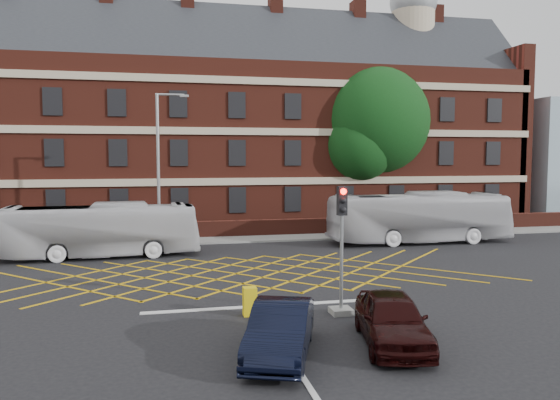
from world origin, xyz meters
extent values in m
plane|color=black|center=(0.00, 0.00, 0.00)|extent=(120.00, 120.00, 0.00)
cube|color=#5A2117|center=(0.00, 22.00, 6.00)|extent=(50.00, 12.00, 12.00)
cube|color=black|center=(0.00, 22.00, 12.00)|extent=(51.00, 10.61, 10.61)
cube|color=#B7A88C|center=(0.00, 15.92, 7.00)|extent=(50.00, 0.18, 0.50)
cube|color=black|center=(0.00, 15.94, 5.50)|extent=(1.20, 0.14, 1.80)
cube|color=#4D1D14|center=(-7.00, 22.00, 16.50)|extent=(1.00, 1.40, 3.20)
cylinder|color=#B7A88C|center=(18.00, 22.00, 15.00)|extent=(3.60, 3.60, 6.00)
sphere|color=gray|center=(18.00, 22.00, 18.40)|extent=(4.00, 4.00, 4.00)
cube|color=#4D1D14|center=(0.00, 13.00, 0.55)|extent=(56.00, 0.50, 1.10)
cube|color=slate|center=(0.00, 12.00, 0.06)|extent=(60.00, 3.00, 0.12)
cube|color=#CC990C|center=(0.00, 2.00, 0.01)|extent=(8.22, 8.22, 0.02)
cube|color=silver|center=(0.00, -3.50, 0.01)|extent=(8.00, 0.30, 0.02)
cube|color=silver|center=(0.00, -10.00, 0.01)|extent=(0.15, 14.00, 0.02)
imported|color=silver|center=(-6.39, 7.56, 1.42)|extent=(10.26, 2.71, 2.84)
imported|color=silver|center=(12.09, 8.40, 1.55)|extent=(11.21, 2.84, 3.11)
imported|color=black|center=(-0.22, -8.29, 0.70)|extent=(2.82, 4.51, 1.40)
imported|color=black|center=(3.01, -8.11, 0.73)|extent=(2.60, 4.56, 1.46)
cylinder|color=black|center=(12.75, 17.38, 3.14)|extent=(0.90, 0.90, 6.28)
sphere|color=black|center=(12.75, 17.38, 7.94)|extent=(8.28, 8.28, 8.28)
sphere|color=black|center=(11.25, 16.58, 6.08)|extent=(5.38, 5.38, 5.38)
sphere|color=black|center=(14.25, 18.18, 6.48)|extent=(4.97, 4.97, 4.97)
cube|color=slate|center=(2.58, -4.98, 0.10)|extent=(0.70, 0.70, 0.20)
cylinder|color=gray|center=(2.58, -4.98, 1.75)|extent=(0.12, 0.12, 3.50)
cube|color=black|center=(2.58, -4.98, 3.80)|extent=(0.30, 0.25, 0.95)
sphere|color=#FF0C05|center=(2.58, -5.12, 4.12)|extent=(0.20, 0.20, 0.20)
cube|color=slate|center=(-3.37, 9.53, 0.10)|extent=(1.00, 1.00, 0.20)
cylinder|color=gray|center=(-3.37, 9.53, 4.36)|extent=(0.18, 0.18, 8.71)
cylinder|color=gray|center=(-2.67, 9.53, 8.71)|extent=(1.60, 0.12, 0.12)
cube|color=gray|center=(-1.87, 9.53, 8.66)|extent=(0.50, 0.20, 0.12)
cube|color=yellow|center=(-0.42, -4.48, 0.47)|extent=(0.44, 0.40, 0.95)
camera|label=1|loc=(-3.23, -21.99, 5.27)|focal=35.00mm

